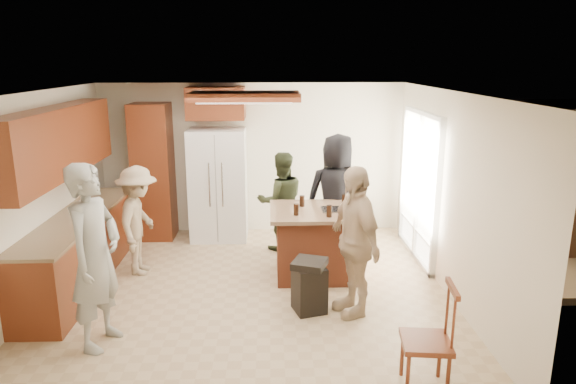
{
  "coord_description": "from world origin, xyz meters",
  "views": [
    {
      "loc": [
        0.3,
        -5.98,
        2.86
      ],
      "look_at": [
        0.53,
        0.63,
        1.15
      ],
      "focal_mm": 32.0,
      "sensor_mm": 36.0,
      "label": 1
    }
  ],
  "objects_px": {
    "person_counter": "(139,221)",
    "spindle_chair": "(428,342)",
    "person_behind_right": "(337,197)",
    "person_side_right": "(354,241)",
    "refrigerator": "(218,184)",
    "kitchen_island": "(318,242)",
    "trash_bin": "(309,285)",
    "person_front_left": "(95,257)",
    "person_behind_left": "(281,201)"
  },
  "relations": [
    {
      "from": "person_front_left",
      "to": "person_behind_right",
      "type": "distance_m",
      "value": 3.58
    },
    {
      "from": "kitchen_island",
      "to": "person_counter",
      "type": "bearing_deg",
      "value": 175.96
    },
    {
      "from": "person_behind_right",
      "to": "person_side_right",
      "type": "distance_m",
      "value": 1.73
    },
    {
      "from": "person_behind_right",
      "to": "trash_bin",
      "type": "bearing_deg",
      "value": 75.88
    },
    {
      "from": "person_behind_right",
      "to": "kitchen_island",
      "type": "distance_m",
      "value": 0.87
    },
    {
      "from": "person_behind_right",
      "to": "trash_bin",
      "type": "distance_m",
      "value": 1.88
    },
    {
      "from": "person_side_right",
      "to": "kitchen_island",
      "type": "bearing_deg",
      "value": 178.86
    },
    {
      "from": "kitchen_island",
      "to": "spindle_chair",
      "type": "xyz_separation_m",
      "value": [
        0.75,
        -2.52,
        -0.02
      ]
    },
    {
      "from": "person_behind_left",
      "to": "person_counter",
      "type": "height_order",
      "value": "person_behind_left"
    },
    {
      "from": "person_side_right",
      "to": "refrigerator",
      "type": "xyz_separation_m",
      "value": [
        -1.79,
        2.66,
        0.03
      ]
    },
    {
      "from": "person_counter",
      "to": "trash_bin",
      "type": "height_order",
      "value": "person_counter"
    },
    {
      "from": "person_front_left",
      "to": "kitchen_island",
      "type": "height_order",
      "value": "person_front_left"
    },
    {
      "from": "person_counter",
      "to": "refrigerator",
      "type": "height_order",
      "value": "refrigerator"
    },
    {
      "from": "kitchen_island",
      "to": "refrigerator",
      "type": "bearing_deg",
      "value": 132.82
    },
    {
      "from": "person_front_left",
      "to": "person_counter",
      "type": "height_order",
      "value": "person_front_left"
    },
    {
      "from": "trash_bin",
      "to": "person_front_left",
      "type": "bearing_deg",
      "value": -163.89
    },
    {
      "from": "person_front_left",
      "to": "trash_bin",
      "type": "distance_m",
      "value": 2.37
    },
    {
      "from": "person_behind_left",
      "to": "person_side_right",
      "type": "height_order",
      "value": "person_side_right"
    },
    {
      "from": "person_behind_left",
      "to": "spindle_chair",
      "type": "bearing_deg",
      "value": 97.42
    },
    {
      "from": "person_behind_right",
      "to": "person_behind_left",
      "type": "bearing_deg",
      "value": -21.52
    },
    {
      "from": "person_front_left",
      "to": "person_side_right",
      "type": "xyz_separation_m",
      "value": [
        2.7,
        0.6,
        -0.08
      ]
    },
    {
      "from": "person_behind_left",
      "to": "person_side_right",
      "type": "xyz_separation_m",
      "value": [
        0.78,
        -2.1,
        0.11
      ]
    },
    {
      "from": "person_side_right",
      "to": "kitchen_island",
      "type": "xyz_separation_m",
      "value": [
        -0.31,
        1.07,
        -0.4
      ]
    },
    {
      "from": "person_side_right",
      "to": "spindle_chair",
      "type": "height_order",
      "value": "person_side_right"
    },
    {
      "from": "person_front_left",
      "to": "refrigerator",
      "type": "distance_m",
      "value": 3.38
    },
    {
      "from": "person_behind_left",
      "to": "person_counter",
      "type": "relative_size",
      "value": 1.02
    },
    {
      "from": "trash_bin",
      "to": "spindle_chair",
      "type": "bearing_deg",
      "value": -57.85
    },
    {
      "from": "spindle_chair",
      "to": "person_front_left",
      "type": "bearing_deg",
      "value": 164.69
    },
    {
      "from": "person_behind_left",
      "to": "person_behind_right",
      "type": "relative_size",
      "value": 0.82
    },
    {
      "from": "person_front_left",
      "to": "person_counter",
      "type": "relative_size",
      "value": 1.28
    },
    {
      "from": "trash_bin",
      "to": "person_behind_right",
      "type": "bearing_deg",
      "value": 72.73
    },
    {
      "from": "person_counter",
      "to": "person_behind_left",
      "type": "bearing_deg",
      "value": -64.06
    },
    {
      "from": "person_behind_right",
      "to": "kitchen_island",
      "type": "height_order",
      "value": "person_behind_right"
    },
    {
      "from": "person_front_left",
      "to": "kitchen_island",
      "type": "distance_m",
      "value": 2.95
    },
    {
      "from": "person_behind_left",
      "to": "kitchen_island",
      "type": "xyz_separation_m",
      "value": [
        0.47,
        -1.04,
        -0.29
      ]
    },
    {
      "from": "kitchen_island",
      "to": "spindle_chair",
      "type": "distance_m",
      "value": 2.63
    },
    {
      "from": "person_behind_left",
      "to": "spindle_chair",
      "type": "height_order",
      "value": "person_behind_left"
    },
    {
      "from": "person_counter",
      "to": "spindle_chair",
      "type": "xyz_separation_m",
      "value": [
        3.17,
        -2.69,
        -0.3
      ]
    },
    {
      "from": "person_behind_left",
      "to": "person_counter",
      "type": "bearing_deg",
      "value": 12.45
    },
    {
      "from": "person_front_left",
      "to": "person_side_right",
      "type": "relative_size",
      "value": 1.1
    },
    {
      "from": "refrigerator",
      "to": "spindle_chair",
      "type": "distance_m",
      "value": 4.7
    },
    {
      "from": "refrigerator",
      "to": "kitchen_island",
      "type": "bearing_deg",
      "value": -47.18
    },
    {
      "from": "person_counter",
      "to": "spindle_chair",
      "type": "relative_size",
      "value": 1.51
    },
    {
      "from": "person_behind_right",
      "to": "refrigerator",
      "type": "bearing_deg",
      "value": -23.99
    },
    {
      "from": "kitchen_island",
      "to": "trash_bin",
      "type": "xyz_separation_m",
      "value": [
        -0.19,
        -1.03,
        -0.16
      ]
    },
    {
      "from": "kitchen_island",
      "to": "spindle_chair",
      "type": "relative_size",
      "value": 1.29
    },
    {
      "from": "refrigerator",
      "to": "person_counter",
      "type": "bearing_deg",
      "value": -123.58
    },
    {
      "from": "person_behind_right",
      "to": "kitchen_island",
      "type": "xyz_separation_m",
      "value": [
        -0.34,
        -0.66,
        -0.45
      ]
    },
    {
      "from": "refrigerator",
      "to": "trash_bin",
      "type": "distance_m",
      "value": 2.98
    },
    {
      "from": "person_front_left",
      "to": "kitchen_island",
      "type": "xyz_separation_m",
      "value": [
        2.39,
        1.67,
        -0.48
      ]
    }
  ]
}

